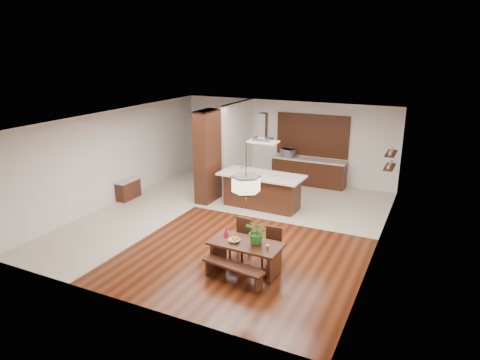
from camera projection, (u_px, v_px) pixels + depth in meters
The scene contains 25 objects.
room_shell at pixel (230, 150), 11.55m from camera, with size 9.00×9.04×2.92m.
tile_hallway at pixel (152, 206), 13.30m from camera, with size 2.50×9.00×0.01m, color beige.
tile_kitchen at pixel (300, 200), 13.80m from camera, with size 5.50×4.00×0.01m, color beige.
soffit_band at pixel (230, 120), 11.31m from camera, with size 8.00×9.00×0.02m, color #412010.
partition_pier at pixel (208, 157), 13.35m from camera, with size 0.45×1.00×2.90m, color black.
partition_stub at pixel (237, 144), 15.15m from camera, with size 0.18×2.40×2.90m, color silver.
hallway_console at pixel (128, 190), 13.82m from camera, with size 0.37×0.88×0.63m, color black.
hallway_doorway at pixel (220, 145), 16.76m from camera, with size 1.10×0.20×2.10m, color black.
rear_counter at pixel (309, 172), 15.23m from camera, with size 2.60×0.62×0.95m.
kitchen_window at pixel (313, 135), 15.07m from camera, with size 2.60×0.08×1.50m, color olive.
shelf_lower at pixel (390, 167), 12.39m from camera, with size 0.26×0.90×0.04m, color black.
shelf_upper at pixel (391, 153), 12.27m from camera, with size 0.26×0.90×0.04m, color black.
dining_table at pixel (246, 250), 9.33m from camera, with size 1.61×0.84×0.66m.
dining_bench at pixel (233, 273), 8.93m from camera, with size 1.42×0.31×0.40m, color black, non-canonical shape.
dining_chair_left at pixel (240, 239), 9.92m from camera, with size 0.41×0.41×0.93m, color black, non-canonical shape.
dining_chair_right at pixel (271, 247), 9.58m from camera, with size 0.38×0.38×0.86m, color black, non-canonical shape.
pendant_lantern at pixel (246, 173), 8.81m from camera, with size 0.64×0.64×1.31m, color beige, non-canonical shape.
foliage_plant at pixel (257, 232), 9.14m from camera, with size 0.49×0.43×0.55m, color #296C24.
fruit_bowl at pixel (234, 241), 9.30m from camera, with size 0.25×0.25×0.06m, color #B9AFA2.
napkin_cone at pixel (226, 232), 9.58m from camera, with size 0.14×0.14×0.21m, color #B40C22.
gold_ornament at pixel (268, 247), 8.96m from camera, with size 0.07×0.07×0.10m, color gold.
kitchen_island at pixel (262, 190), 13.05m from camera, with size 2.61×1.21×1.06m.
range_hood at pixel (263, 128), 12.48m from camera, with size 0.90×0.55×0.87m, color silver, non-canonical shape.
island_cup at pixel (273, 175), 12.66m from camera, with size 0.12×0.12×0.10m, color silver.
microwave at pixel (288, 153), 15.37m from camera, with size 0.51×0.34×0.28m, color #B4B5BB.
Camera 1 is at (5.12, -10.04, 4.72)m, focal length 32.00 mm.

